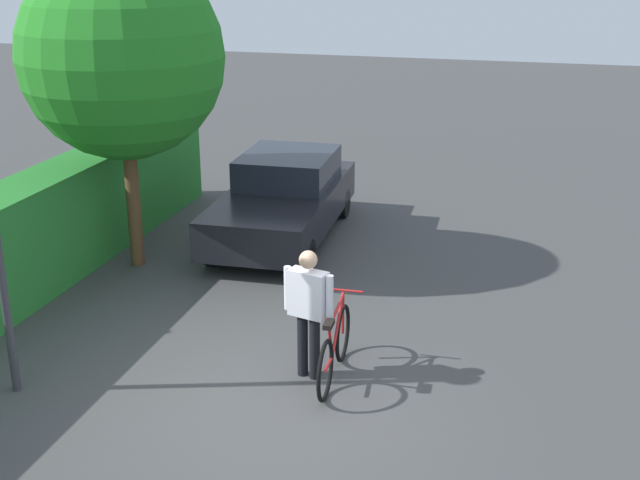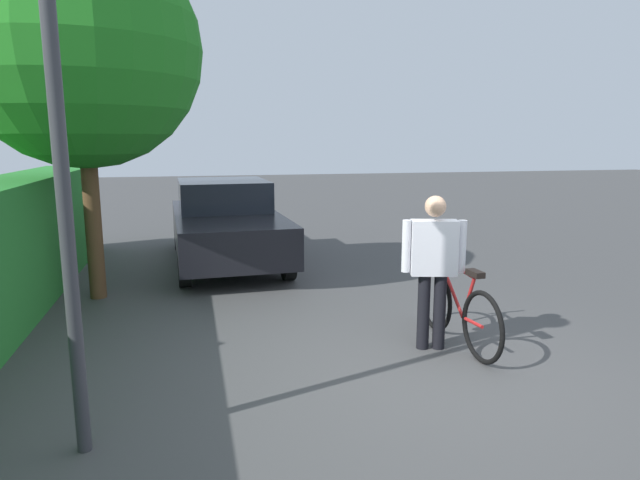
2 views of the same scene
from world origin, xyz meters
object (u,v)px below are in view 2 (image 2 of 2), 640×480
person_rider (433,261)px  street_lamp (52,56)px  parked_car_near (226,222)px  bicycle (457,309)px  tree_kerbside (80,48)px

person_rider → street_lamp: size_ratio=0.39×
street_lamp → parked_car_near: bearing=-13.2°
bicycle → street_lamp: size_ratio=0.41×
person_rider → tree_kerbside: (2.85, 3.74, 2.40)m
parked_car_near → tree_kerbside: (-1.89, 1.91, 2.63)m
parked_car_near → tree_kerbside: bearing=134.7°
bicycle → street_lamp: street_lamp is taller
person_rider → street_lamp: street_lamp is taller
street_lamp → tree_kerbside: 4.17m
bicycle → street_lamp: bearing=109.7°
parked_car_near → street_lamp: 6.45m
tree_kerbside → street_lamp: bearing=-172.9°
street_lamp → person_rider: bearing=-69.0°
person_rider → tree_kerbside: bearing=52.7°
tree_kerbside → person_rider: bearing=-127.3°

